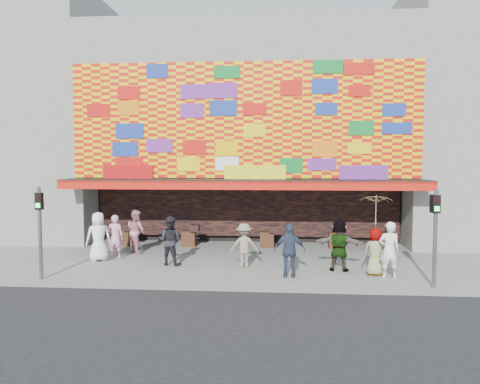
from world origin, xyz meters
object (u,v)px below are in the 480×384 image
(signal_left, at_px, (40,222))
(ped_g, at_px, (375,252))
(parasol, at_px, (376,210))
(ped_a, at_px, (98,237))
(signal_right, at_px, (435,227))
(ped_e, at_px, (290,251))
(ped_c, at_px, (170,241))
(ped_f, at_px, (339,245))
(ped_i, at_px, (136,231))
(ped_b, at_px, (115,237))
(ped_d, at_px, (244,245))
(ped_h, at_px, (389,250))

(signal_left, relative_size, ped_g, 1.88)
(signal_left, xyz_separation_m, parasol, (10.92, 1.38, 0.35))
(ped_a, bearing_deg, signal_right, 136.13)
(ped_e, height_order, ped_g, ped_e)
(signal_right, distance_m, ped_c, 9.07)
(ped_f, height_order, ped_i, ped_f)
(signal_right, height_order, ped_e, signal_right)
(ped_f, bearing_deg, signal_left, 24.37)
(ped_a, bearing_deg, signal_left, 43.23)
(ped_e, bearing_deg, ped_g, -167.79)
(ped_f, distance_m, ped_i, 8.41)
(parasol, bearing_deg, signal_left, -172.77)
(signal_left, xyz_separation_m, ped_f, (9.80, 1.94, -0.95))
(ped_b, xyz_separation_m, ped_i, (0.47, 1.20, 0.03))
(signal_left, height_order, ped_g, signal_left)
(ped_c, xyz_separation_m, ped_d, (2.76, -0.20, -0.10))
(ped_f, bearing_deg, ped_e, 44.42)
(ped_f, distance_m, parasol, 1.80)
(signal_left, xyz_separation_m, ped_a, (0.83, 2.80, -0.92))
(ped_d, relative_size, parasol, 0.81)
(ped_d, bearing_deg, ped_a, -11.90)
(ped_a, bearing_deg, ped_d, 143.47)
(ped_b, relative_size, ped_c, 0.96)
(signal_left, relative_size, ped_c, 1.67)
(ped_c, relative_size, ped_i, 1.00)
(ped_a, xyz_separation_m, ped_h, (10.47, -1.77, -0.01))
(signal_left, xyz_separation_m, ped_e, (8.06, 0.88, -0.97))
(ped_c, distance_m, ped_i, 2.85)
(signal_right, bearing_deg, ped_b, 163.51)
(ped_b, height_order, ped_i, ped_i)
(ped_c, height_order, ped_f, ped_f)
(ped_d, xyz_separation_m, parasol, (4.46, -0.80, 1.41))
(ped_d, bearing_deg, parasol, 164.25)
(ped_a, distance_m, parasol, 10.27)
(signal_left, distance_m, signal_right, 12.40)
(signal_right, height_order, ped_g, signal_right)
(ped_c, bearing_deg, ped_i, -35.38)
(ped_b, height_order, parasol, parasol)
(signal_right, height_order, parasol, signal_right)
(ped_a, height_order, ped_h, ped_a)
(ped_c, relative_size, ped_f, 0.99)
(ped_e, bearing_deg, signal_left, 8.48)
(ped_c, height_order, parasol, parasol)
(ped_h, bearing_deg, ped_a, -11.92)
(signal_right, bearing_deg, ped_h, 137.10)
(ped_d, height_order, ped_e, ped_e)
(signal_left, relative_size, ped_a, 1.59)
(ped_e, relative_size, parasol, 0.91)
(ped_d, relative_size, ped_i, 0.89)
(ped_d, height_order, parasol, parasol)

